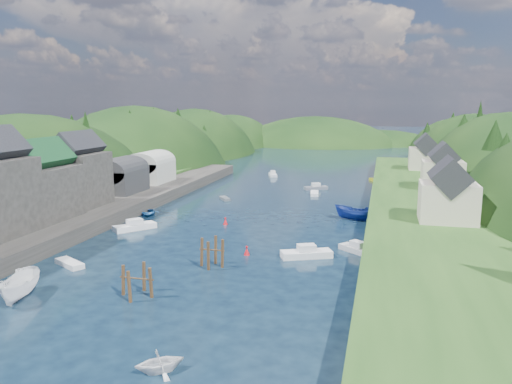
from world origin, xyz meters
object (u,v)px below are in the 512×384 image
(piling_cluster_near, at_px, (137,284))
(channel_buoy_near, at_px, (247,251))
(channel_buoy_far, at_px, (225,221))
(piling_cluster_far, at_px, (212,255))

(piling_cluster_near, distance_m, channel_buoy_near, 15.99)
(channel_buoy_near, xyz_separation_m, channel_buoy_far, (-6.94, 13.46, 0.00))
(piling_cluster_far, height_order, channel_buoy_near, piling_cluster_far)
(piling_cluster_far, relative_size, channel_buoy_near, 3.39)
(piling_cluster_far, distance_m, channel_buoy_near, 5.66)
(piling_cluster_far, relative_size, channel_buoy_far, 3.39)
(piling_cluster_far, xyz_separation_m, channel_buoy_far, (-4.44, 18.47, -0.81))
(channel_buoy_near, bearing_deg, channel_buoy_far, 117.26)
(piling_cluster_far, height_order, channel_buoy_far, piling_cluster_far)
(piling_cluster_near, bearing_deg, channel_buoy_near, 66.54)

